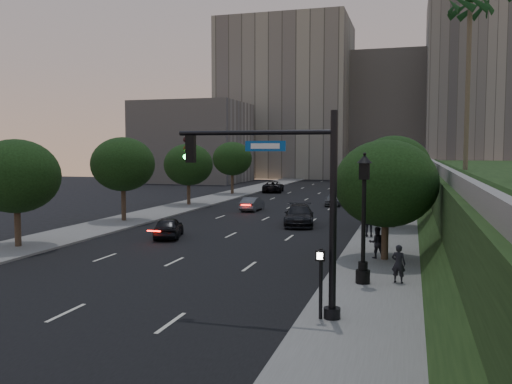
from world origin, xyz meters
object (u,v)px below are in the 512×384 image
(sedan_near_left, at_px, (169,227))
(sedan_near_right, at_px, (299,215))
(sedan_mid_left, at_px, (252,204))
(sedan_far_right, at_px, (334,199))
(pedestrian_b, at_px, (377,243))
(pedestrian_c, at_px, (369,222))
(street_lamp, at_px, (364,224))
(pedestrian_a, at_px, (399,264))
(traffic_signal_mast, at_px, (300,212))
(sedan_far_left, at_px, (273,187))

(sedan_near_left, height_order, sedan_near_right, sedan_near_right)
(sedan_mid_left, relative_size, sedan_far_right, 0.99)
(pedestrian_b, bearing_deg, sedan_near_left, -31.24)
(sedan_near_right, bearing_deg, pedestrian_b, -71.29)
(sedan_near_right, height_order, pedestrian_b, pedestrian_b)
(pedestrian_c, bearing_deg, sedan_near_right, -41.48)
(street_lamp, height_order, pedestrian_c, street_lamp)
(sedan_near_left, xyz_separation_m, pedestrian_a, (14.67, -8.80, 0.27))
(pedestrian_b, bearing_deg, sedan_mid_left, -73.58)
(traffic_signal_mast, bearing_deg, pedestrian_c, 86.70)
(sedan_mid_left, xyz_separation_m, sedan_near_right, (6.21, -8.56, 0.13))
(traffic_signal_mast, relative_size, pedestrian_c, 3.63)
(sedan_far_right, bearing_deg, pedestrian_a, -77.45)
(sedan_near_left, bearing_deg, traffic_signal_mast, 112.12)
(sedan_mid_left, xyz_separation_m, pedestrian_b, (12.64, -20.24, 0.32))
(sedan_near_left, distance_m, pedestrian_a, 17.11)
(sedan_far_right, bearing_deg, street_lamp, -80.05)
(sedan_mid_left, height_order, sedan_near_right, sedan_near_right)
(street_lamp, bearing_deg, pedestrian_c, 93.01)
(pedestrian_a, bearing_deg, pedestrian_c, -67.21)
(sedan_near_right, distance_m, pedestrian_b, 13.33)
(pedestrian_a, distance_m, pedestrian_c, 12.09)
(traffic_signal_mast, xyz_separation_m, sedan_far_left, (-14.33, 52.89, -2.92))
(pedestrian_a, bearing_deg, pedestrian_b, -63.57)
(sedan_near_right, xyz_separation_m, sedan_far_right, (0.55, 15.30, -0.10))
(sedan_near_left, xyz_separation_m, sedan_far_right, (7.58, 23.21, -0.01))
(traffic_signal_mast, height_order, sedan_mid_left, traffic_signal_mast)
(sedan_mid_left, bearing_deg, sedan_near_left, 87.70)
(pedestrian_b, bearing_deg, sedan_near_right, -76.73)
(sedan_near_right, height_order, sedan_far_right, sedan_near_right)
(sedan_near_left, bearing_deg, sedan_far_right, -124.87)
(sedan_mid_left, height_order, sedan_far_right, sedan_far_right)
(traffic_signal_mast, distance_m, sedan_far_right, 37.91)
(sedan_mid_left, relative_size, sedan_far_left, 0.72)
(traffic_signal_mast, height_order, sedan_near_right, traffic_signal_mast)
(street_lamp, height_order, sedan_near_left, street_lamp)
(sedan_far_left, relative_size, sedan_near_right, 1.02)
(pedestrian_c, bearing_deg, sedan_far_left, -67.30)
(sedan_far_left, height_order, sedan_far_right, sedan_far_left)
(street_lamp, relative_size, sedan_mid_left, 1.43)
(sedan_mid_left, bearing_deg, sedan_far_right, -134.48)
(sedan_mid_left, distance_m, pedestrian_c, 17.80)
(sedan_mid_left, distance_m, sedan_far_right, 9.55)
(pedestrian_a, xyz_separation_m, pedestrian_c, (-2.08, 11.91, 0.16))
(traffic_signal_mast, relative_size, pedestrian_b, 4.31)
(street_lamp, xyz_separation_m, sedan_near_right, (-6.21, 17.18, -1.86))
(traffic_signal_mast, bearing_deg, pedestrian_a, 61.01)
(sedan_far_left, height_order, pedestrian_b, pedestrian_b)
(sedan_mid_left, xyz_separation_m, pedestrian_a, (13.85, -25.26, 0.31))
(sedan_mid_left, distance_m, sedan_far_left, 22.35)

